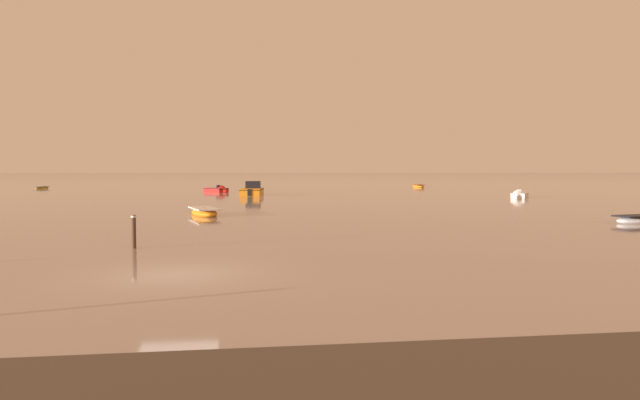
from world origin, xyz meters
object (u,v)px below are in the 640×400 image
object	(u,v)px
motorboat_moored_1	(519,196)
motorboat_moored_2	(253,192)
mooring_post_left	(134,232)
motorboat_moored_0	(219,191)
rowboat_moored_6	(204,212)
rowboat_moored_7	(42,188)
rowboat_moored_4	(418,186)

from	to	relation	value
motorboat_moored_1	motorboat_moored_2	distance (m)	31.47
mooring_post_left	motorboat_moored_1	bearing A→B (deg)	46.33
motorboat_moored_0	motorboat_moored_2	world-z (taller)	motorboat_moored_2
motorboat_moored_2	rowboat_moored_6	world-z (taller)	motorboat_moored_2
motorboat_moored_2	mooring_post_left	xyz separation A→B (m)	(-6.11, -48.57, 0.28)
rowboat_moored_6	rowboat_moored_7	bearing A→B (deg)	12.00
motorboat_moored_2	rowboat_moored_6	size ratio (longest dim) A/B	1.43
rowboat_moored_6	mooring_post_left	distance (m)	17.25
rowboat_moored_4	rowboat_moored_6	distance (m)	66.06
motorboat_moored_1	rowboat_moored_4	bearing A→B (deg)	-145.96
motorboat_moored_0	motorboat_moored_1	bearing A→B (deg)	21.30
motorboat_moored_2	rowboat_moored_7	xyz separation A→B (m)	(-33.29, 27.12, -0.25)
rowboat_moored_7	rowboat_moored_6	bearing A→B (deg)	45.95
motorboat_moored_0	rowboat_moored_6	size ratio (longest dim) A/B	0.93
motorboat_moored_0	motorboat_moored_1	distance (m)	39.55
motorboat_moored_1	mooring_post_left	bearing A→B (deg)	-9.71
motorboat_moored_2	rowboat_moored_4	bearing A→B (deg)	-41.48
rowboat_moored_4	mooring_post_left	size ratio (longest dim) A/B	2.85
rowboat_moored_6	rowboat_moored_4	bearing A→B (deg)	-44.84
motorboat_moored_1	motorboat_moored_0	bearing A→B (deg)	-87.40
mooring_post_left	motorboat_moored_0	bearing A→B (deg)	88.38
motorboat_moored_0	motorboat_moored_2	xyz separation A→B (m)	(4.48, -9.10, 0.17)
rowboat_moored_7	motorboat_moored_2	bearing A→B (deg)	70.36
motorboat_moored_1	rowboat_moored_7	world-z (taller)	motorboat_moored_1
rowboat_moored_4	motorboat_moored_2	size ratio (longest dim) A/B	0.63
motorboat_moored_1	motorboat_moored_2	xyz separation A→B (m)	(-29.30, 11.48, 0.18)
motorboat_moored_1	rowboat_moored_6	bearing A→B (deg)	-25.27
motorboat_moored_2	rowboat_moored_7	bearing A→B (deg)	58.23
rowboat_moored_4	rowboat_moored_7	bearing A→B (deg)	-91.30
motorboat_moored_2	mooring_post_left	bearing A→B (deg)	-179.77
motorboat_moored_1	rowboat_moored_4	xyz separation A→B (m)	(-0.05, 37.02, -0.01)
motorboat_moored_2	rowboat_moored_6	bearing A→B (deg)	179.78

